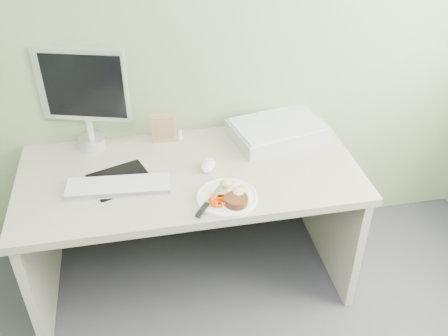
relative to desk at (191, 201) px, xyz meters
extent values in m
plane|color=gray|center=(0.00, 0.38, 0.80)|extent=(3.50, 0.00, 3.50)
cube|color=#B5AB98|center=(0.00, 0.00, 0.16)|extent=(1.60, 0.75, 0.04)
cube|color=#BEB4A2|center=(-0.76, 0.00, -0.20)|extent=(0.04, 0.70, 0.69)
cube|color=#BEB4A2|center=(0.76, 0.00, -0.20)|extent=(0.04, 0.70, 0.69)
cylinder|color=white|center=(0.13, -0.24, 0.19)|extent=(0.27, 0.27, 0.01)
cylinder|color=black|center=(0.16, -0.30, 0.21)|extent=(0.10, 0.10, 0.03)
ellipsoid|color=tan|center=(0.16, -0.22, 0.23)|extent=(0.12, 0.09, 0.06)
cube|color=#E14304|center=(0.08, -0.28, 0.22)|extent=(0.08, 0.07, 0.04)
cube|color=silver|center=(0.08, -0.23, 0.21)|extent=(0.10, 0.12, 0.01)
cube|color=black|center=(0.01, -0.33, 0.21)|extent=(0.07, 0.08, 0.02)
cube|color=black|center=(-0.32, -0.01, 0.18)|extent=(0.32, 0.31, 0.00)
cube|color=white|center=(-0.33, -0.08, 0.20)|extent=(0.47, 0.18, 0.02)
ellipsoid|color=white|center=(0.09, 0.00, 0.20)|extent=(0.10, 0.13, 0.04)
cube|color=#A3834C|center=(-0.09, 0.28, 0.26)|extent=(0.13, 0.02, 0.16)
cylinder|color=white|center=(-0.01, 0.29, 0.21)|extent=(0.02, 0.02, 0.05)
cone|color=#91C8E8|center=(-0.01, 0.29, 0.24)|extent=(0.02, 0.02, 0.02)
cube|color=#AEAFB5|center=(0.49, 0.21, 0.22)|extent=(0.52, 0.40, 0.07)
cylinder|color=silver|center=(-0.45, 0.29, 0.21)|extent=(0.13, 0.13, 0.06)
cylinder|color=silver|center=(-0.45, 0.29, 0.29)|extent=(0.03, 0.03, 0.10)
cube|color=silver|center=(-0.45, 0.32, 0.52)|extent=(0.42, 0.16, 0.36)
cube|color=black|center=(-0.45, 0.30, 0.52)|extent=(0.37, 0.12, 0.32)
camera|label=1|loc=(-0.21, -1.91, 1.55)|focal=40.00mm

